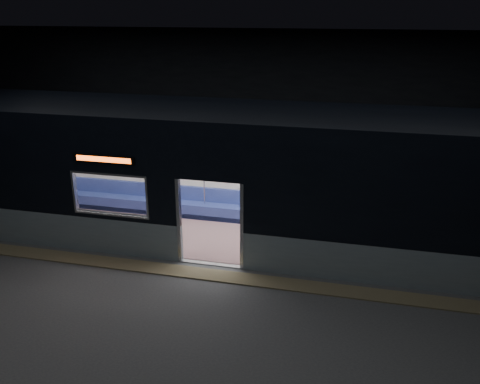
% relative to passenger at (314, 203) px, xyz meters
% --- Properties ---
extents(station_floor, '(24.00, 14.00, 0.01)m').
position_rel_passenger_xyz_m(station_floor, '(-2.09, -3.55, -0.78)').
color(station_floor, '#47494C').
rests_on(station_floor, ground).
extents(station_envelope, '(24.00, 14.00, 5.00)m').
position_rel_passenger_xyz_m(station_envelope, '(-2.09, -3.55, 2.89)').
color(station_envelope, black).
rests_on(station_envelope, station_floor).
extents(tactile_strip, '(22.80, 0.50, 0.03)m').
position_rel_passenger_xyz_m(tactile_strip, '(-2.09, -3.00, -0.76)').
color(tactile_strip, '#8C7F59').
rests_on(tactile_strip, station_floor).
extents(metro_car, '(18.00, 3.04, 3.35)m').
position_rel_passenger_xyz_m(metro_car, '(-2.09, -1.00, 1.07)').
color(metro_car, '#94A6B0').
rests_on(metro_car, station_floor).
extents(passenger, '(0.40, 0.66, 1.32)m').
position_rel_passenger_xyz_m(passenger, '(0.00, 0.00, 0.00)').
color(passenger, black).
rests_on(passenger, metro_car).
extents(handbag, '(0.33, 0.30, 0.14)m').
position_rel_passenger_xyz_m(handbag, '(0.02, -0.21, -0.11)').
color(handbag, black).
rests_on(handbag, passenger).
extents(transit_map, '(1.05, 0.03, 0.68)m').
position_rel_passenger_xyz_m(transit_map, '(1.87, 0.31, 0.71)').
color(transit_map, white).
rests_on(transit_map, metro_car).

